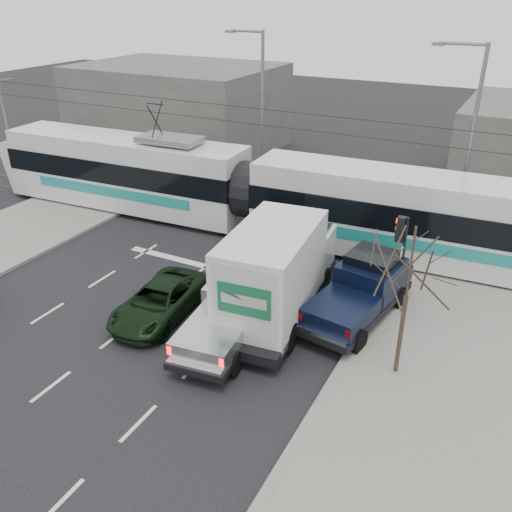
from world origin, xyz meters
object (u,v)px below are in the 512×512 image
at_px(bare_tree, 410,269).
at_px(traffic_signal, 401,242).
at_px(street_lamp_near, 468,135).
at_px(silver_pickup, 234,306).
at_px(navy_pickup, 363,289).
at_px(tram, 250,191).
at_px(green_car, 160,301).
at_px(street_lamp_far, 260,104).
at_px(box_truck, 278,271).

distance_m(bare_tree, traffic_signal, 4.28).
height_order(street_lamp_near, silver_pickup, street_lamp_near).
relative_size(bare_tree, navy_pickup, 0.87).
bearing_deg(street_lamp_near, tram, -158.57).
distance_m(bare_tree, green_car, 9.26).
xyz_separation_m(bare_tree, navy_pickup, (-2.05, 2.79, -2.65)).
xyz_separation_m(tram, silver_pickup, (3.72, -8.18, -1.03)).
bearing_deg(silver_pickup, bare_tree, -4.09).
height_order(bare_tree, navy_pickup, bare_tree).
bearing_deg(bare_tree, navy_pickup, 126.22).
bearing_deg(street_lamp_far, bare_tree, -48.88).
height_order(street_lamp_near, tram, street_lamp_near).
bearing_deg(silver_pickup, box_truck, 56.16).
height_order(street_lamp_near, navy_pickup, street_lamp_near).
bearing_deg(green_car, navy_pickup, 22.62).
height_order(silver_pickup, green_car, silver_pickup).
xyz_separation_m(traffic_signal, tram, (-8.32, 3.91, -0.66)).
xyz_separation_m(silver_pickup, navy_pickup, (3.69, 3.07, 0.09)).
bearing_deg(street_lamp_near, silver_pickup, -114.83).
xyz_separation_m(silver_pickup, green_car, (-2.95, -0.39, -0.41)).
height_order(bare_tree, silver_pickup, bare_tree).
distance_m(silver_pickup, green_car, 3.00).
height_order(street_lamp_near, box_truck, street_lamp_near).
distance_m(street_lamp_far, silver_pickup, 15.58).
bearing_deg(tram, bare_tree, -42.81).
distance_m(box_truck, green_car, 4.52).
xyz_separation_m(street_lamp_far, navy_pickup, (9.74, -10.71, -3.97)).
bearing_deg(traffic_signal, bare_tree, -74.24).
height_order(tram, navy_pickup, tram).
height_order(bare_tree, street_lamp_near, street_lamp_near).
bearing_deg(bare_tree, street_lamp_near, 91.42).
bearing_deg(bare_tree, box_truck, 163.48).
relative_size(bare_tree, traffic_signal, 1.39).
bearing_deg(green_car, silver_pickup, 2.57).
relative_size(traffic_signal, street_lamp_near, 0.40).
height_order(street_lamp_far, green_car, street_lamp_far).
relative_size(street_lamp_near, box_truck, 1.18).
bearing_deg(street_lamp_far, street_lamp_near, -9.87).
bearing_deg(box_truck, traffic_signal, 28.51).
bearing_deg(box_truck, bare_tree, -22.42).
xyz_separation_m(box_truck, green_car, (-3.82, -2.10, -1.19)).
distance_m(street_lamp_near, tram, 10.30).
relative_size(bare_tree, street_lamp_far, 0.56).
relative_size(bare_tree, box_truck, 0.65).
distance_m(bare_tree, tram, 12.44).
relative_size(tram, navy_pickup, 5.03).
bearing_deg(tram, green_car, -87.79).
height_order(traffic_signal, street_lamp_far, street_lamp_far).
distance_m(tram, navy_pickup, 9.04).
relative_size(street_lamp_far, navy_pickup, 1.57).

